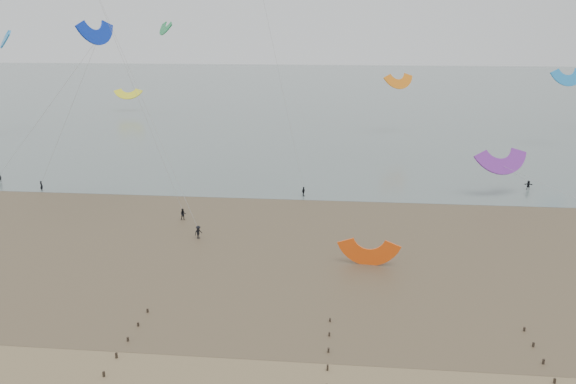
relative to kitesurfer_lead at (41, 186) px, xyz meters
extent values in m
plane|color=#475654|center=(45.91, 149.20, -0.86)|extent=(500.00, 500.00, 0.00)
plane|color=#473A28|center=(45.91, -15.80, -0.87)|extent=(500.00, 500.00, 0.00)
ellipsoid|color=slate|center=(27.91, -28.80, -0.88)|extent=(23.60, 14.36, 0.01)
ellipsoid|color=slate|center=(57.91, -12.80, -0.88)|extent=(33.64, 18.32, 0.01)
ellipsoid|color=slate|center=(5.91, -10.80, -0.88)|extent=(26.95, 14.22, 0.01)
cube|color=black|center=(31.91, -49.32, -0.66)|extent=(0.16, 0.16, 0.57)
cube|color=black|center=(31.91, -46.69, -0.67)|extent=(0.16, 0.16, 0.54)
cube|color=black|center=(31.91, -44.06, -0.69)|extent=(0.16, 0.16, 0.51)
cube|color=black|center=(31.91, -41.43, -0.70)|extent=(0.16, 0.16, 0.48)
cube|color=black|center=(31.91, -38.80, -0.71)|extent=(0.16, 0.16, 0.45)
cube|color=black|center=(49.91, -46.69, -0.67)|extent=(0.16, 0.16, 0.54)
cube|color=black|center=(49.91, -44.06, -0.69)|extent=(0.16, 0.16, 0.51)
cube|color=black|center=(49.91, -41.43, -0.70)|extent=(0.16, 0.16, 0.48)
cube|color=black|center=(49.91, -38.80, -0.71)|extent=(0.16, 0.16, 0.45)
cube|color=black|center=(67.91, -46.69, -0.67)|extent=(0.16, 0.16, 0.54)
cube|color=black|center=(67.91, -44.06, -0.69)|extent=(0.16, 0.16, 0.51)
cube|color=black|center=(67.91, -41.43, -0.70)|extent=(0.16, 0.16, 0.48)
cube|color=black|center=(67.91, -38.80, -0.71)|extent=(0.16, 0.16, 0.45)
imported|color=black|center=(0.00, 0.00, 0.00)|extent=(0.77, 0.70, 1.78)
imported|color=black|center=(44.50, 1.35, -0.08)|extent=(0.75, 1.02, 1.61)
imported|color=black|center=(-10.36, 4.63, -0.04)|extent=(0.62, 0.41, 1.70)
imported|color=black|center=(27.96, -11.88, -0.04)|extent=(0.99, 0.88, 1.71)
imported|color=black|center=(31.99, -18.88, 0.01)|extent=(1.24, 1.33, 1.80)
imported|color=black|center=(82.56, 8.98, -0.09)|extent=(1.53, 0.65, 1.60)
camera|label=1|loc=(50.55, -86.78, 26.60)|focal=35.00mm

